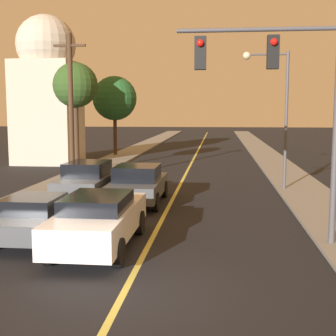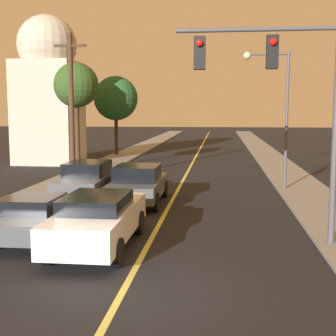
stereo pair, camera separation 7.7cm
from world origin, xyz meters
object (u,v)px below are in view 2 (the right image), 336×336
utility_pole_left (72,107)px  car_near_lane_second (138,184)px  car_outer_lane_front (35,217)px  car_near_lane_front (98,219)px  car_outer_lane_second (89,181)px  streetlamp_right (275,99)px  tree_left_near (76,86)px  traffic_signal_mast (284,86)px  domed_building_left (48,89)px  tree_left_far (116,98)px

utility_pole_left → car_near_lane_second: bearing=-44.4°
utility_pole_left → car_outer_lane_front: bearing=-78.7°
car_near_lane_front → car_outer_lane_front: size_ratio=1.28×
car_outer_lane_second → streetlamp_right: bearing=25.2°
car_near_lane_front → car_near_lane_second: car_near_lane_second is taller
car_outer_lane_front → tree_left_near: size_ratio=0.60×
streetlamp_right → tree_left_near: tree_left_near is taller
traffic_signal_mast → streetlamp_right: streetlamp_right is taller
car_near_lane_second → car_outer_lane_second: car_outer_lane_second is taller
utility_pole_left → tree_left_near: (-1.29, 4.96, 1.28)m
utility_pole_left → domed_building_left: (-5.02, 10.23, 1.39)m
traffic_signal_mast → tree_left_far: tree_left_far is taller
car_near_lane_front → car_near_lane_second: (0.00, 6.34, -0.00)m
car_near_lane_front → traffic_signal_mast: traffic_signal_mast is taller
car_outer_lane_second → tree_left_near: 10.39m
car_outer_lane_front → traffic_signal_mast: (7.14, 0.22, 3.80)m
car_outer_lane_front → car_outer_lane_second: 5.77m
streetlamp_right → tree_left_near: (-11.19, 5.10, 0.94)m
traffic_signal_mast → domed_building_left: size_ratio=0.58×
traffic_signal_mast → car_near_lane_front: bearing=-170.6°
streetlamp_right → utility_pole_left: size_ratio=0.86×
traffic_signal_mast → streetlamp_right: size_ratio=0.95×
car_near_lane_second → streetlamp_right: (5.88, 3.79, 3.51)m
utility_pole_left → domed_building_left: size_ratio=0.71×
car_near_lane_second → car_outer_lane_second: size_ratio=0.98×
streetlamp_right → utility_pole_left: utility_pole_left is taller
tree_left_far → car_outer_lane_second: bearing=-80.6°
car_outer_lane_second → utility_pole_left: size_ratio=0.65×
car_near_lane_front → car_outer_lane_second: car_outer_lane_second is taller
utility_pole_left → tree_left_far: bearing=95.0°
car_outer_lane_front → traffic_signal_mast: traffic_signal_mast is taller
tree_left_near → domed_building_left: (-3.73, 5.28, 0.11)m
traffic_signal_mast → tree_left_far: size_ratio=0.94×
streetlamp_right → tree_left_far: (-11.29, 16.26, 0.48)m
traffic_signal_mast → streetlamp_right: bearing=84.9°
streetlamp_right → domed_building_left: bearing=145.2°
car_outer_lane_second → streetlamp_right: size_ratio=0.75×
tree_left_near → car_outer_lane_front: bearing=-77.6°
car_near_lane_front → streetlamp_right: (5.88, 10.13, 3.51)m
tree_left_near → car_outer_lane_second: bearing=-70.0°
car_near_lane_front → streetlamp_right: bearing=59.9°
car_near_lane_front → traffic_signal_mast: bearing=9.4°
car_near_lane_second → traffic_signal_mast: bearing=-47.4°
car_near_lane_front → car_outer_lane_second: (-2.09, 6.38, 0.06)m
car_outer_lane_second → tree_left_far: size_ratio=0.74×
car_near_lane_second → tree_left_near: tree_left_near is taller
car_near_lane_front → car_outer_lane_second: bearing=108.1°
car_near_lane_second → car_outer_lane_front: size_ratio=1.20×
streetlamp_right → domed_building_left: (-14.92, 10.38, 1.05)m
tree_left_near → tree_left_far: size_ratio=1.00×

